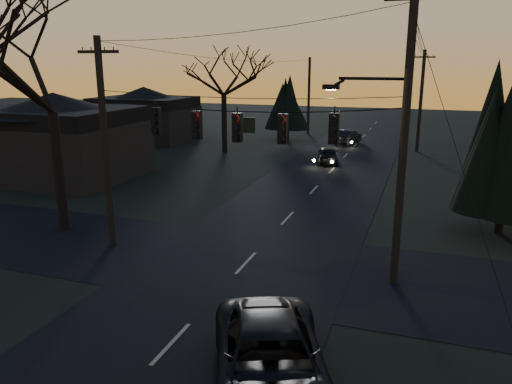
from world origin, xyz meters
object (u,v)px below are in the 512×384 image
(utility_pole_far_r, at_px, (417,152))
(utility_pole_far_l, at_px, (308,133))
(evergreen_right, at_px, (510,137))
(utility_pole_right, at_px, (393,283))
(sedan_oncoming_b, at_px, (347,137))
(suv_near, at_px, (270,363))
(utility_pole_left, at_px, (113,245))
(bare_tree_left, at_px, (47,61))
(sedan_oncoming_a, at_px, (328,155))

(utility_pole_far_r, distance_m, utility_pole_far_l, 14.01)
(utility_pole_far_r, xyz_separation_m, evergreen_right, (4.13, -20.96, 4.37))
(utility_pole_right, height_order, sedan_oncoming_b, utility_pole_right)
(suv_near, bearing_deg, utility_pole_far_r, 64.01)
(utility_pole_far_r, relative_size, evergreen_right, 1.12)
(utility_pole_left, distance_m, utility_pole_far_l, 36.00)
(utility_pole_left, distance_m, utility_pole_far_r, 30.27)
(utility_pole_far_l, relative_size, bare_tree_left, 0.74)
(utility_pole_right, bearing_deg, utility_pole_far_r, 90.00)
(utility_pole_far_l, relative_size, suv_near, 1.42)
(suv_near, bearing_deg, evergreen_right, 43.31)
(utility_pole_far_r, bearing_deg, bare_tree_left, -118.82)
(utility_pole_far_r, height_order, bare_tree_left, bare_tree_left)
(utility_pole_far_r, bearing_deg, evergreen_right, -78.86)
(bare_tree_left, relative_size, sedan_oncoming_a, 2.85)
(suv_near, bearing_deg, utility_pole_left, 120.14)
(sedan_oncoming_b, bearing_deg, utility_pole_right, 112.75)
(evergreen_right, height_order, suv_near, evergreen_right)
(bare_tree_left, bearing_deg, sedan_oncoming_b, 73.56)
(suv_near, bearing_deg, bare_tree_left, 124.77)
(utility_pole_right, relative_size, evergreen_right, 1.32)
(utility_pole_right, distance_m, sedan_oncoming_b, 30.62)
(utility_pole_left, xyz_separation_m, suv_near, (9.20, -7.09, 0.79))
(utility_pole_far_l, xyz_separation_m, bare_tree_left, (-3.33, -34.96, 7.57))
(bare_tree_left, distance_m, suv_near, 16.41)
(utility_pole_left, xyz_separation_m, utility_pole_far_r, (11.50, 28.00, 0.00))
(utility_pole_far_l, xyz_separation_m, suv_near, (9.20, -43.09, 0.79))
(bare_tree_left, bearing_deg, utility_pole_far_r, 61.18)
(sedan_oncoming_b, bearing_deg, sedan_oncoming_a, 100.88)
(sedan_oncoming_a, bearing_deg, utility_pole_far_l, -83.81)
(utility_pole_right, xyz_separation_m, bare_tree_left, (-14.83, 1.04, 7.57))
(utility_pole_left, distance_m, sedan_oncoming_a, 21.10)
(utility_pole_far_l, bearing_deg, sedan_oncoming_b, -49.29)
(utility_pole_far_r, bearing_deg, suv_near, -93.75)
(utility_pole_far_r, xyz_separation_m, utility_pole_far_l, (-11.50, 8.00, 0.00))
(utility_pole_far_r, distance_m, bare_tree_left, 31.68)
(sedan_oncoming_a, bearing_deg, sedan_oncoming_b, -102.28)
(utility_pole_right, height_order, sedan_oncoming_a, utility_pole_right)
(utility_pole_left, bearing_deg, utility_pole_far_l, 90.00)
(utility_pole_far_l, height_order, evergreen_right, evergreen_right)
(utility_pole_far_l, distance_m, evergreen_right, 33.19)
(bare_tree_left, height_order, evergreen_right, bare_tree_left)
(sedan_oncoming_a, xyz_separation_m, sedan_oncoming_b, (0.00, 9.52, 0.03))
(suv_near, bearing_deg, utility_pole_right, 49.79)
(utility_pole_far_l, xyz_separation_m, sedan_oncoming_a, (5.20, -15.57, 0.65))
(utility_pole_far_r, height_order, sedan_oncoming_a, utility_pole_far_r)
(utility_pole_far_l, distance_m, bare_tree_left, 35.92)
(utility_pole_right, xyz_separation_m, utility_pole_far_r, (0.00, 28.00, 0.00))
(bare_tree_left, distance_m, evergreen_right, 20.14)
(sedan_oncoming_a, bearing_deg, utility_pole_right, 94.85)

